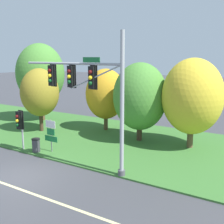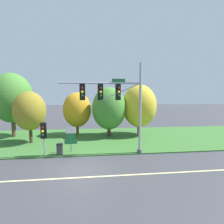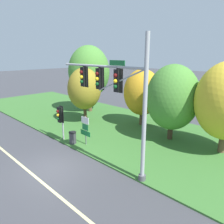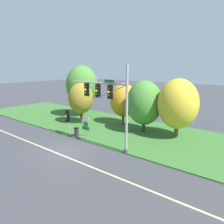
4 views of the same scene
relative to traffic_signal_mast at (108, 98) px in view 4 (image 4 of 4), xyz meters
The scene contains 12 objects.
ground_plane 6.13m from the traffic_signal_mast, 136.06° to the right, with size 160.00×160.00×0.00m, color #3D3D42.
lane_stripe 6.74m from the traffic_signal_mast, 125.68° to the right, with size 36.00×0.16×0.01m, color beige.
grass_verge 7.79m from the traffic_signal_mast, 116.73° to the left, with size 48.00×11.50×0.10m, color #386B2D.
traffic_signal_mast is the anchor object (origin of this frame).
pedestrian_signal_near_kerb 6.57m from the traffic_signal_mast, behind, with size 0.46×0.55×2.76m.
route_sign_post 5.20m from the traffic_signal_mast, 167.78° to the left, with size 1.09×0.08×2.21m.
tree_nearest_road 13.61m from the traffic_signal_mast, 146.83° to the left, with size 4.69×4.69×7.58m.
tree_left_of_mast 9.60m from the traffic_signal_mast, 152.49° to the left, with size 3.24×3.24×5.37m.
tree_behind_signpost 8.68m from the traffic_signal_mast, 117.01° to the left, with size 3.46×3.46×5.32m.
tree_mid_verge 6.48m from the traffic_signal_mast, 90.10° to the left, with size 4.06×4.06×5.93m.
tree_tall_centre 7.77m from the traffic_signal_mast, 60.43° to the left, with size 4.21×4.21×6.27m.
trash_bin 6.34m from the traffic_signal_mast, behind, with size 0.56×0.56×0.93m.
Camera 4 is at (15.37, -12.23, 7.68)m, focal length 35.00 mm.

